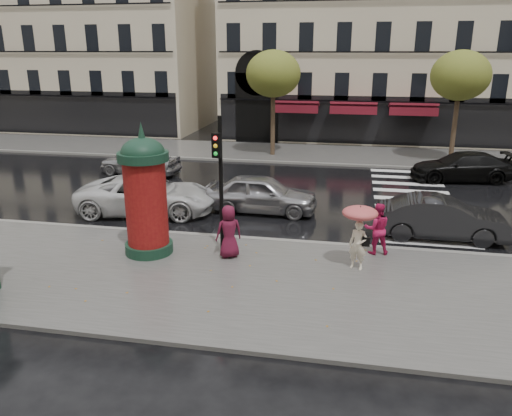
% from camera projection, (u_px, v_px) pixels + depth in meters
% --- Properties ---
extents(ground, '(160.00, 160.00, 0.00)m').
position_uv_depth(ground, '(244.00, 277.00, 15.28)').
color(ground, black).
rests_on(ground, ground).
extents(near_sidewalk, '(90.00, 7.00, 0.12)m').
position_uv_depth(near_sidewalk, '(240.00, 282.00, 14.80)').
color(near_sidewalk, '#474744').
rests_on(near_sidewalk, ground).
extents(far_sidewalk, '(90.00, 6.00, 0.12)m').
position_uv_depth(far_sidewalk, '(305.00, 153.00, 33.03)').
color(far_sidewalk, '#474744').
rests_on(far_sidewalk, ground).
extents(near_kerb, '(90.00, 0.25, 0.14)m').
position_uv_depth(near_kerb, '(261.00, 240.00, 18.07)').
color(near_kerb, slate).
rests_on(near_kerb, ground).
extents(far_kerb, '(90.00, 0.25, 0.14)m').
position_uv_depth(far_kerb, '(300.00, 163.00, 30.22)').
color(far_kerb, slate).
rests_on(far_kerb, ground).
extents(zebra_crossing, '(3.60, 11.75, 0.01)m').
position_uv_depth(zebra_crossing, '(414.00, 199.00, 23.18)').
color(zebra_crossing, silver).
rests_on(zebra_crossing, ground).
extents(tree_far_left, '(3.40, 3.40, 6.64)m').
position_uv_depth(tree_far_left, '(273.00, 74.00, 30.90)').
color(tree_far_left, '#38281C').
rests_on(tree_far_left, ground).
extents(tree_far_right, '(3.40, 3.40, 6.64)m').
position_uv_depth(tree_far_right, '(460.00, 76.00, 28.92)').
color(tree_far_right, '#38281C').
rests_on(tree_far_right, ground).
extents(woman_umbrella, '(1.08, 1.08, 2.08)m').
position_uv_depth(woman_umbrella, '(359.00, 227.00, 15.19)').
color(woman_umbrella, '#F4E5C9').
rests_on(woman_umbrella, near_sidewalk).
extents(woman_red, '(0.95, 0.79, 1.75)m').
position_uv_depth(woman_red, '(377.00, 229.00, 16.50)').
color(woman_red, '#B9164B').
rests_on(woman_red, near_sidewalk).
extents(man_burgundy, '(1.02, 0.91, 1.76)m').
position_uv_depth(man_burgundy, '(229.00, 232.00, 16.22)').
color(man_burgundy, '#571127').
rests_on(man_burgundy, near_sidewalk).
extents(morris_column, '(1.63, 1.63, 4.39)m').
position_uv_depth(morris_column, '(145.00, 192.00, 16.21)').
color(morris_column, '#133122').
rests_on(morris_column, near_sidewalk).
extents(traffic_light, '(0.31, 0.44, 4.54)m').
position_uv_depth(traffic_light, '(220.00, 171.00, 16.22)').
color(traffic_light, black).
rests_on(traffic_light, near_sidewalk).
extents(car_silver, '(4.76, 2.01, 1.61)m').
position_uv_depth(car_silver, '(262.00, 194.00, 21.17)').
color(car_silver, '#9A999D').
rests_on(car_silver, ground).
extents(car_darkgrey, '(4.72, 1.69, 1.55)m').
position_uv_depth(car_darkgrey, '(441.00, 218.00, 18.20)').
color(car_darkgrey, black).
rests_on(car_darkgrey, ground).
extents(car_white, '(6.07, 3.40, 1.60)m').
position_uv_depth(car_white, '(147.00, 195.00, 21.01)').
color(car_white, silver).
rests_on(car_white, ground).
extents(car_black, '(5.44, 2.81, 1.51)m').
position_uv_depth(car_black, '(462.00, 167.00, 26.23)').
color(car_black, black).
rests_on(car_black, ground).
extents(car_far_silver, '(4.66, 2.37, 1.52)m').
position_uv_depth(car_far_silver, '(140.00, 161.00, 27.49)').
color(car_far_silver, '#9F9EA3').
rests_on(car_far_silver, ground).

